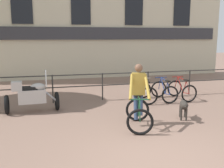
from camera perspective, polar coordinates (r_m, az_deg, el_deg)
ground_plane at (r=5.52m, az=10.28°, el=-15.96°), size 60.00×60.00×0.00m
canal_railing at (r=10.05m, az=-2.09°, el=0.46°), size 15.05×0.05×1.05m
cyclist_with_bike at (r=7.13m, az=5.80°, el=-3.25°), size 0.99×1.32×1.70m
dog at (r=8.01m, az=15.35°, el=-4.59°), size 0.45×0.86×0.59m
parked_motorcycle at (r=8.83m, az=-17.09°, el=-2.36°), size 1.71×0.71×1.35m
parked_bicycle_near_lamp at (r=9.95m, az=7.38°, el=-1.78°), size 0.84×1.21×0.86m
parked_bicycle_mid_left at (r=10.25m, az=11.28°, el=-1.54°), size 0.69×1.13×0.86m
parked_bicycle_mid_right at (r=10.60m, az=14.94°, el=-1.30°), size 0.70×1.14×0.86m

